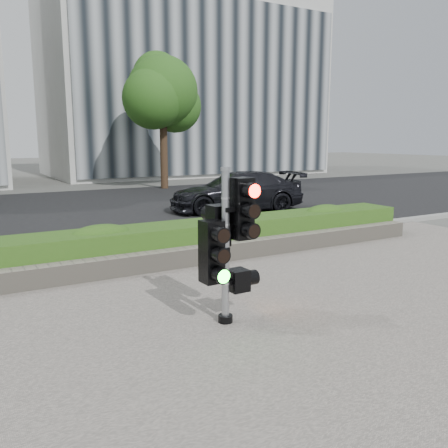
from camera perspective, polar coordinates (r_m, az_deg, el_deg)
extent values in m
plane|color=#51514C|center=(7.30, 0.44, -8.84)|extent=(120.00, 120.00, 0.00)
cube|color=#9E9389|center=(5.45, 14.37, -15.87)|extent=(16.00, 11.00, 0.03)
cube|color=black|center=(16.50, -17.39, 1.45)|extent=(60.00, 13.00, 0.02)
cube|color=gray|center=(10.02, -8.71, -3.33)|extent=(60.00, 0.25, 0.12)
cube|color=gray|center=(8.87, -5.79, -4.11)|extent=(12.00, 0.32, 0.34)
cube|color=#5F922D|center=(9.41, -7.43, -2.24)|extent=(12.00, 1.00, 0.68)
cube|color=#B7B7B2|center=(34.37, -4.99, 16.17)|extent=(18.00, 10.00, 12.00)
cylinder|color=black|center=(23.27, -7.25, 8.64)|extent=(0.36, 0.36, 3.58)
sphere|color=#144513|center=(23.37, -7.41, 15.56)|extent=(3.33, 3.33, 3.33)
sphere|color=#144513|center=(23.92, -5.93, 13.92)|extent=(2.56, 2.56, 2.56)
sphere|color=#144513|center=(22.74, -8.54, 14.71)|extent=(2.82, 2.82, 2.82)
sphere|color=#144513|center=(24.04, -8.07, 17.23)|extent=(2.30, 2.30, 2.30)
cylinder|color=black|center=(6.29, 0.17, -11.30)|extent=(0.19, 0.19, 0.10)
cylinder|color=gray|center=(6.01, 0.17, -2.99)|extent=(0.10, 0.10, 1.96)
cylinder|color=gray|center=(5.86, 0.18, 6.62)|extent=(0.12, 0.12, 0.05)
cube|color=#FF1107|center=(6.01, 2.10, 1.88)|extent=(0.26, 0.26, 0.78)
cube|color=#14E51E|center=(5.87, -1.50, -3.34)|extent=(0.26, 0.26, 0.78)
cube|color=black|center=(6.15, -0.69, -0.17)|extent=(0.26, 0.26, 0.54)
cube|color=orange|center=(6.26, 1.68, -6.76)|extent=(0.26, 0.26, 0.29)
imported|color=black|center=(15.82, 1.52, 3.96)|extent=(4.73, 2.59, 1.30)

